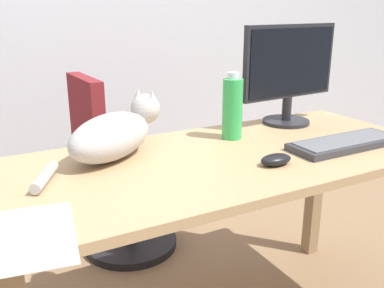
% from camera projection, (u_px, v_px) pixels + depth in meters
% --- Properties ---
extents(desk, '(1.57, 0.68, 0.73)m').
position_uv_depth(desk, '(223.00, 183.00, 1.50)').
color(desk, tan).
rests_on(desk, ground_plane).
extents(office_chair, '(0.48, 0.48, 0.92)m').
position_uv_depth(office_chair, '(118.00, 179.00, 2.15)').
color(office_chair, black).
rests_on(office_chair, ground_plane).
extents(monitor, '(0.48, 0.20, 0.42)m').
position_uv_depth(monitor, '(290.00, 71.00, 1.80)').
color(monitor, '#232328').
rests_on(monitor, desk).
extents(keyboard, '(0.44, 0.15, 0.03)m').
position_uv_depth(keyboard, '(345.00, 143.00, 1.55)').
color(keyboard, '#333338').
rests_on(keyboard, desk).
extents(cat, '(0.52, 0.38, 0.20)m').
position_uv_depth(cat, '(115.00, 133.00, 1.43)').
color(cat, '#B2ADA8').
rests_on(cat, desk).
extents(computer_mouse, '(0.11, 0.06, 0.04)m').
position_uv_depth(computer_mouse, '(276.00, 160.00, 1.37)').
color(computer_mouse, black).
rests_on(computer_mouse, desk).
extents(paper_sheet, '(0.25, 0.33, 0.00)m').
position_uv_depth(paper_sheet, '(25.00, 237.00, 0.95)').
color(paper_sheet, white).
rests_on(paper_sheet, desk).
extents(water_bottle, '(0.08, 0.08, 0.25)m').
position_uv_depth(water_bottle, '(232.00, 108.00, 1.62)').
color(water_bottle, green).
rests_on(water_bottle, desk).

